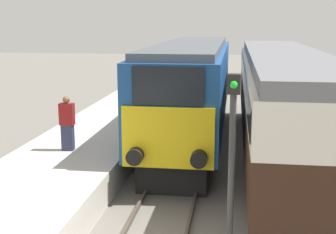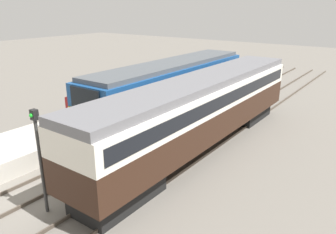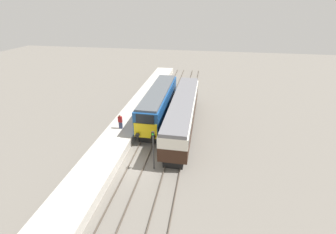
% 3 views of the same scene
% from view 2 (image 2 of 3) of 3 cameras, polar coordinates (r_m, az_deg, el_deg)
% --- Properties ---
extents(ground_plane, '(120.00, 120.00, 0.00)m').
position_cam_2_polar(ground_plane, '(14.71, -23.93, -12.42)').
color(ground_plane, slate).
extents(platform_left, '(3.50, 50.00, 0.90)m').
position_cam_2_polar(platform_left, '(21.28, -10.23, -0.05)').
color(platform_left, '#B7B2A8').
rests_on(platform_left, ground_plane).
extents(rails_near_track, '(1.51, 60.00, 0.14)m').
position_cam_2_polar(rails_near_track, '(17.27, -9.66, -5.96)').
color(rails_near_track, '#4C4238').
rests_on(rails_near_track, ground_plane).
extents(rails_far_track, '(1.50, 60.00, 0.14)m').
position_cam_2_polar(rails_far_track, '(15.23, -0.51, -9.22)').
color(rails_far_track, '#4C4238').
rests_on(rails_far_track, ground_plane).
extents(locomotive, '(2.70, 13.88, 4.02)m').
position_cam_2_polar(locomotive, '(20.31, 0.59, 4.59)').
color(locomotive, black).
rests_on(locomotive, ground_plane).
extents(passenger_carriage, '(2.75, 16.69, 3.86)m').
position_cam_2_polar(passenger_carriage, '(16.82, 5.89, 1.79)').
color(passenger_carriage, black).
rests_on(passenger_carriage, ground_plane).
extents(person_on_platform, '(0.44, 0.26, 1.71)m').
position_cam_2_polar(person_on_platform, '(19.23, -16.69, 1.47)').
color(person_on_platform, '#2D334C').
rests_on(person_on_platform, platform_left).
extents(signal_post, '(0.24, 0.28, 3.96)m').
position_cam_2_polar(signal_post, '(12.31, -21.47, -5.95)').
color(signal_post, '#333333').
rests_on(signal_post, ground_plane).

